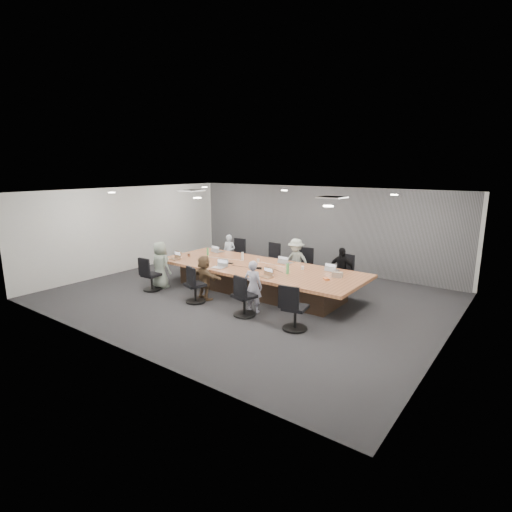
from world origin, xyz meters
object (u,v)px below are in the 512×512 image
Objects in this scene: person_4 at (161,265)px; bottle_clear at (243,256)px; chair_6 at (244,299)px; chair_0 at (236,256)px; person_5 at (204,277)px; laptop_6 at (266,277)px; chair_5 at (195,288)px; person_3 at (341,270)px; chair_1 at (271,262)px; person_0 at (229,253)px; laptop_4 at (175,259)px; bottle_green_left at (208,252)px; laptop_0 at (218,251)px; laptop_5 at (218,268)px; person_6 at (253,286)px; mug_brown at (189,255)px; chair_4 at (151,278)px; chair_7 at (295,311)px; chair_3 at (346,276)px; bottle_green_right at (288,269)px; snack_packet at (326,279)px; conference_table at (258,278)px; laptop_2 at (286,263)px; canvas_bag at (337,275)px; laptop_3 at (332,270)px; chair_2 at (302,268)px; stapler at (259,268)px; person_2 at (296,261)px.

bottle_clear is (1.70, 1.67, 0.18)m from person_4.
chair_0 is at bearing 145.30° from chair_6.
laptop_6 is at bearing -149.14° from person_5.
person_3 is at bearing 68.17° from chair_5.
person_4 is (-1.79, -3.05, 0.25)m from chair_1.
person_3 is at bearing 171.91° from chair_0.
laptop_4 is at bearing -112.92° from person_0.
bottle_green_left is 1.31m from bottle_clear.
laptop_5 is (1.43, -1.60, 0.00)m from laptop_0.
person_6 reaches higher than chair_1.
mug_brown is at bearing 85.95° from laptop_0.
chair_4 is 4.73m from chair_7.
person_5 is (1.43, -3.05, 0.17)m from chair_0.
person_4 is at bearing 47.11° from chair_3.
bottle_green_left reaches higher than chair_7.
snack_packet is at bearing 5.85° from bottle_green_right.
conference_table is at bearing 23.22° from laptop_4.
bottle_green_left is (-3.98, -1.14, 0.22)m from person_3.
person_6 reaches higher than laptop_0.
laptop_6 reaches higher than conference_table.
conference_table is at bearing -5.75° from bottle_green_left.
bottle_clear is (-2.68, -1.03, 0.22)m from person_3.
bottle_green_left is (-2.52, -0.59, 0.11)m from laptop_2.
laptop_5 reaches higher than chair_4.
person_4 is 3.34m from person_6.
bottle_green_right is (1.86, 1.49, 0.48)m from chair_5.
chair_0 is at bearing -52.87° from person_6.
person_3 reaches higher than canvas_bag.
bottle_clear is (-2.68, -0.48, 0.11)m from laptop_3.
laptop_4 is (-4.38, -1.60, 0.00)m from laptop_3.
mug_brown reaches higher than chair_3.
person_3 is 4.35× the size of laptop_4.
chair_2 is 1.75m from laptop_3.
bottle_green_right reaches higher than stapler.
person_6 is at bearing 155.44° from chair_7.
person_2 is at bearing -88.28° from laptop_2.
conference_table is 1.75m from chair_2.
conference_table is 1.16m from laptop_5.
person_5 is (-2.99, 0.35, 0.17)m from chair_7.
person_3 is 3.86× the size of laptop_5.
bottle_green_right is at bearing -158.45° from canvas_bag.
chair_6 reaches higher than chair_4.
chair_4 is 0.90× the size of chair_7.
person_0 is 1.75m from bottle_clear.
chair_2 is at bearing 107.61° from chair_7.
chair_2 is 8.35× the size of mug_brown.
mug_brown is (-2.86, -1.98, 0.37)m from chair_2.
bottle_green_left reaches higher than chair_6.
chair_4 is at bearing -101.70° from bottle_green_left.
chair_6 is 2.31× the size of laptop_0.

